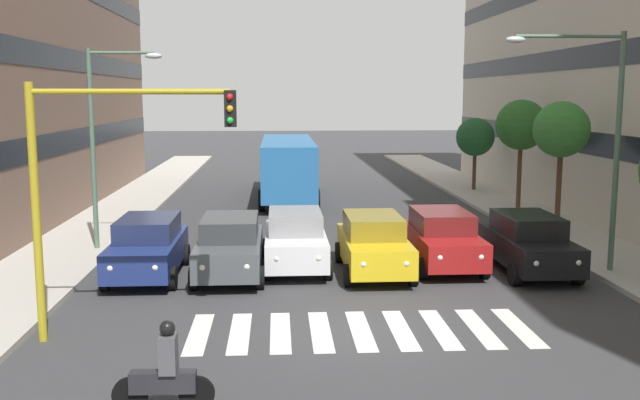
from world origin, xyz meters
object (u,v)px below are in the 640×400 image
car_2 (374,244)px  street_tree_3 (475,137)px  traffic_light_gantry (93,169)px  car_1 (442,238)px  car_3 (295,239)px  bus_behind_traffic (288,163)px  car_0 (528,243)px  street_tree_2 (521,125)px  street_tree_1 (561,130)px  street_lamp_left (598,124)px  car_4 (230,246)px  car_5 (148,247)px  street_lamp_right (104,128)px  motorcycle_with_rider (165,374)px

car_2 → street_tree_3: size_ratio=1.15×
traffic_light_gantry → car_1: bearing=-145.4°
car_1 → street_tree_3: (-5.62, -16.65, 2.09)m
car_2 → traffic_light_gantry: traffic_light_gantry is taller
car_3 → bus_behind_traffic: size_ratio=0.42×
street_tree_3 → car_0: bearing=79.6°
car_3 → street_tree_2: bearing=-135.8°
car_2 → street_tree_1: bearing=-145.2°
street_lamp_left → car_1: bearing=-17.5°
car_3 → street_tree_2: 14.76m
car_1 → street_lamp_left: bearing=162.5°
car_3 → bus_behind_traffic: bearing=-90.0°
car_0 → car_2: (4.61, -0.15, 0.00)m
car_4 → car_5: size_ratio=1.00×
car_1 → street_tree_2: (-5.87, -10.21, 3.00)m
car_5 → street_lamp_left: (-12.88, 0.60, 3.53)m
car_1 → car_4: same height
car_2 → street_lamp_right: street_lamp_right is taller
traffic_light_gantry → street_lamp_left: street_lamp_left is taller
car_1 → bus_behind_traffic: 15.26m
car_4 → street_lamp_left: street_lamp_left is taller
street_lamp_right → street_tree_3: street_lamp_right is taller
car_3 → street_lamp_right: size_ratio=0.67×
car_3 → motorcycle_with_rider: car_3 is taller
car_5 → street_tree_1: 15.54m
bus_behind_traffic → street_tree_1: bearing=135.3°
street_lamp_right → traffic_light_gantry: bearing=101.8°
car_5 → car_1: bearing=-175.5°
car_0 → car_5: bearing=-0.6°
street_tree_1 → car_2: bearing=34.8°
motorcycle_with_rider → street_tree_3: size_ratio=0.44×
car_1 → motorcycle_with_rider: (6.92, 9.76, -0.24)m
street_lamp_left → street_tree_1: bearing=-103.0°
motorcycle_with_rider → street_lamp_left: size_ratio=0.25×
bus_behind_traffic → car_0: bearing=114.2°
car_2 → street_tree_2: (-8.07, -10.86, 3.00)m
car_1 → street_lamp_right: street_lamp_right is taller
car_4 → street_tree_2: street_tree_2 is taller
motorcycle_with_rider → car_3: bearing=-103.8°
motorcycle_with_rider → car_5: bearing=-78.4°
car_4 → street_lamp_right: size_ratio=0.67×
car_4 → motorcycle_with_rider: bearing=86.8°
street_lamp_right → street_tree_1: bearing=-173.0°
street_tree_1 → car_0: bearing=60.8°
car_1 → motorcycle_with_rider: car_1 is taller
traffic_light_gantry → street_tree_2: (-14.72, -16.32, 0.19)m
bus_behind_traffic → motorcycle_with_rider: bearing=84.3°
car_2 → street_lamp_right: (8.49, -3.34, 3.28)m
car_4 → street_lamp_right: 6.39m
car_5 → street_lamp_left: street_lamp_left is taller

